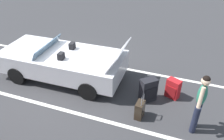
# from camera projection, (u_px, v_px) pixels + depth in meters

# --- Properties ---
(ground_plane) EXTENTS (80.00, 80.00, 0.00)m
(ground_plane) POSITION_uv_depth(u_px,v_px,m) (65.00, 76.00, 7.73)
(ground_plane) COLOR #333335
(lot_line_near) EXTENTS (18.00, 0.12, 0.01)m
(lot_line_near) POSITION_uv_depth(u_px,v_px,m) (80.00, 60.00, 8.68)
(lot_line_near) COLOR silver
(lot_line_near) RESTS_ON ground_plane
(lot_line_mid) EXTENTS (18.00, 0.12, 0.01)m
(lot_line_mid) POSITION_uv_depth(u_px,v_px,m) (39.00, 103.00, 6.55)
(lot_line_mid) COLOR silver
(lot_line_mid) RESTS_ON ground_plane
(convertible_car) EXTENTS (4.26, 1.90, 1.50)m
(convertible_car) POSITION_uv_depth(u_px,v_px,m) (58.00, 61.00, 7.46)
(convertible_car) COLOR silver
(convertible_car) RESTS_ON ground_plane
(suitcase_large_black) EXTENTS (0.54, 0.53, 0.74)m
(suitcase_large_black) POSITION_uv_depth(u_px,v_px,m) (148.00, 90.00, 6.49)
(suitcase_large_black) COLOR black
(suitcase_large_black) RESTS_ON ground_plane
(suitcase_medium_bright) EXTENTS (0.46, 0.38, 0.62)m
(suitcase_medium_bright) POSITION_uv_depth(u_px,v_px,m) (173.00, 89.00, 6.64)
(suitcase_medium_bright) COLOR red
(suitcase_medium_bright) RESTS_ON ground_plane
(suitcase_small_carryon) EXTENTS (0.23, 0.36, 0.78)m
(suitcase_small_carryon) POSITION_uv_depth(u_px,v_px,m) (140.00, 110.00, 5.95)
(suitcase_small_carryon) COLOR #2D2319
(suitcase_small_carryon) RESTS_ON ground_plane
(traveler_person) EXTENTS (0.27, 0.61, 1.65)m
(traveler_person) POSITION_uv_depth(u_px,v_px,m) (200.00, 101.00, 5.22)
(traveler_person) COLOR #1E2338
(traveler_person) RESTS_ON ground_plane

